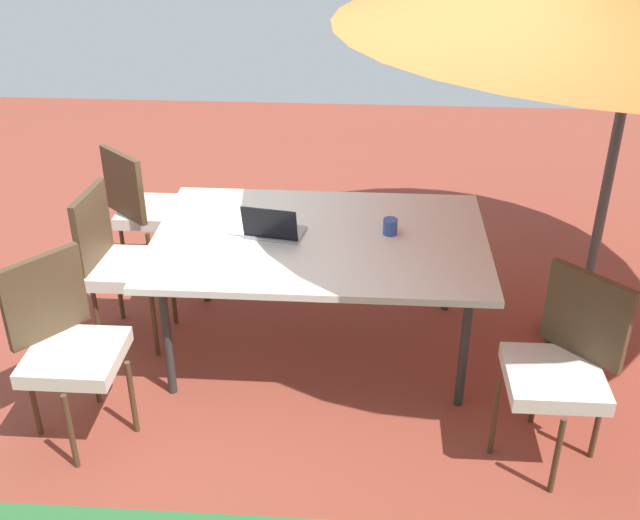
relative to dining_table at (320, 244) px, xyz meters
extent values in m
cube|color=brown|center=(0.00, 0.00, -0.73)|extent=(10.00, 10.00, 0.02)
cube|color=silver|center=(0.00, 0.00, 0.03)|extent=(1.92, 1.30, 0.04)
cylinder|color=#333333|center=(-0.81, -0.50, -0.36)|extent=(0.05, 0.05, 0.73)
cylinder|color=#333333|center=(0.81, -0.50, -0.36)|extent=(0.05, 0.05, 0.73)
cylinder|color=#333333|center=(-0.81, 0.50, -0.36)|extent=(0.05, 0.05, 0.73)
cylinder|color=#333333|center=(0.81, 0.50, -0.36)|extent=(0.05, 0.05, 0.73)
cylinder|color=#4C4C4C|center=(-1.62, -0.22, 0.40)|extent=(0.06, 0.06, 2.24)
cylinder|color=black|center=(-1.62, -0.22, -0.69)|extent=(0.44, 0.44, 0.06)
cube|color=silver|center=(-1.19, 0.88, -0.23)|extent=(0.46, 0.46, 0.08)
cube|color=#4C3823|center=(-1.34, 0.73, 0.03)|extent=(0.34, 0.33, 0.45)
cylinder|color=#4C3823|center=(-0.94, 0.88, -0.50)|extent=(0.03, 0.03, 0.45)
cylinder|color=#4C3823|center=(-1.19, 1.13, -0.50)|extent=(0.03, 0.03, 0.45)
cylinder|color=#4C3823|center=(-1.19, 0.62, -0.50)|extent=(0.03, 0.03, 0.45)
cylinder|color=#4C3823|center=(-1.45, 0.87, -0.50)|extent=(0.03, 0.03, 0.45)
cube|color=silver|center=(1.15, -0.04, -0.23)|extent=(0.46, 0.46, 0.08)
cube|color=#4C3823|center=(1.36, -0.05, 0.03)|extent=(0.07, 0.44, 0.45)
cylinder|color=#4C3823|center=(0.98, 0.15, -0.50)|extent=(0.03, 0.03, 0.45)
cylinder|color=#4C3823|center=(0.96, -0.20, -0.50)|extent=(0.03, 0.03, 0.45)
cylinder|color=#4C3823|center=(1.34, 0.13, -0.50)|extent=(0.03, 0.03, 0.45)
cylinder|color=#4C3823|center=(1.32, -0.23, -0.50)|extent=(0.03, 0.03, 0.45)
cube|color=silver|center=(1.22, -0.85, -0.23)|extent=(0.46, 0.46, 0.08)
cube|color=#4C3823|center=(1.36, -0.69, 0.03)|extent=(0.35, 0.32, 0.45)
cylinder|color=#4C3823|center=(0.96, -0.86, -0.50)|extent=(0.03, 0.03, 0.45)
cylinder|color=#4C3823|center=(1.23, -1.10, -0.50)|extent=(0.03, 0.03, 0.45)
cylinder|color=#4C3823|center=(1.21, -0.59, -0.50)|extent=(0.03, 0.03, 0.45)
cylinder|color=#4C3823|center=(1.47, -0.83, -0.50)|extent=(0.03, 0.03, 0.45)
cube|color=silver|center=(1.18, 0.87, -0.23)|extent=(0.46, 0.46, 0.08)
cube|color=#4C3823|center=(1.34, 0.73, 0.03)|extent=(0.31, 0.36, 0.45)
cylinder|color=#4C3823|center=(1.15, 1.12, -0.50)|extent=(0.03, 0.03, 0.45)
cylinder|color=#4C3823|center=(0.92, 0.84, -0.50)|extent=(0.03, 0.03, 0.45)
cylinder|color=#4C3823|center=(1.43, 0.89, -0.50)|extent=(0.03, 0.03, 0.45)
cylinder|color=#4C3823|center=(1.20, 0.61, -0.50)|extent=(0.03, 0.03, 0.45)
cube|color=gray|center=(0.26, -0.02, 0.05)|extent=(0.35, 0.27, 0.02)
cube|color=black|center=(0.28, 0.09, 0.16)|extent=(0.32, 0.11, 0.20)
cylinder|color=#334C99|center=(-0.40, -0.06, 0.09)|extent=(0.08, 0.08, 0.09)
camera|label=1|loc=(-0.26, 3.90, 2.04)|focal=42.95mm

